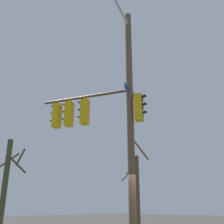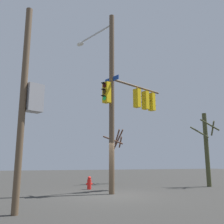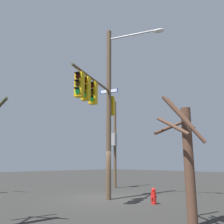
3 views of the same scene
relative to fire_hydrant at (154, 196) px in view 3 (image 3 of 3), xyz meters
name	(u,v)px [view 3 (image 3 of 3)]	position (x,y,z in m)	size (l,w,h in m)	color
ground_plane	(106,198)	(0.32, -2.92, -0.34)	(80.00, 80.00, 0.00)	#302F2C
main_signal_pole_assembly	(105,99)	(1.22, -2.05, 4.90)	(5.28, 3.60, 9.68)	brown
secondary_pole_assembly	(114,142)	(-3.61, -6.23, 3.14)	(0.77, 0.60, 6.76)	brown
fire_hydrant	(154,196)	(0.00, 0.00, 0.00)	(0.38, 0.24, 0.73)	red
bare_tree_behind_pole	(187,157)	(2.54, 3.19, 1.71)	(1.71, 1.72, 3.99)	brown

